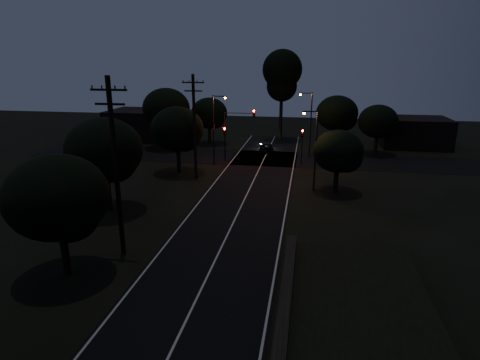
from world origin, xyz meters
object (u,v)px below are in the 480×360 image
(streetlight_b, at_px, (309,120))
(tall_pine, at_px, (282,75))
(signal_left, at_px, (225,138))
(streetlight_c, at_px, (314,145))
(signal_right, at_px, (302,140))
(car, at_px, (267,147))
(utility_pole_mid, at_px, (116,166))
(streetlight_a, at_px, (215,125))
(utility_pole_far, at_px, (194,126))
(signal_mast, at_px, (239,126))

(streetlight_b, bearing_deg, tall_pine, 111.38)
(signal_left, xyz_separation_m, streetlight_c, (10.43, -9.99, 1.51))
(signal_right, height_order, streetlight_c, streetlight_c)
(signal_right, relative_size, streetlight_c, 0.55)
(car, bearing_deg, utility_pole_mid, 65.82)
(utility_pole_mid, distance_m, streetlight_a, 23.04)
(utility_pole_mid, height_order, streetlight_b, utility_pole_mid)
(tall_pine, bearing_deg, utility_pole_far, -106.93)
(streetlight_c, bearing_deg, signal_left, 136.24)
(signal_left, distance_m, car, 7.81)
(utility_pole_far, height_order, streetlight_b, utility_pole_far)
(utility_pole_far, xyz_separation_m, tall_pine, (7.00, 23.00, 4.13))
(utility_pole_far, height_order, signal_right, utility_pole_far)
(car, bearing_deg, streetlight_a, 43.66)
(tall_pine, xyz_separation_m, streetlight_c, (4.83, -25.00, -5.27))
(signal_left, distance_m, streetlight_b, 10.84)
(utility_pole_far, height_order, signal_mast, utility_pole_far)
(tall_pine, distance_m, streetlight_c, 26.00)
(utility_pole_far, relative_size, streetlight_b, 1.31)
(utility_pole_far, relative_size, streetlight_a, 1.31)
(signal_right, height_order, car, signal_right)
(utility_pole_far, relative_size, signal_right, 2.56)
(signal_mast, xyz_separation_m, streetlight_a, (-2.39, -1.99, 0.30))
(tall_pine, bearing_deg, signal_left, -110.46)
(signal_right, relative_size, car, 1.11)
(tall_pine, xyz_separation_m, streetlight_a, (-6.31, -17.00, -4.98))
(utility_pole_far, bearing_deg, streetlight_c, -9.60)
(utility_pole_mid, distance_m, tall_pine, 40.79)
(tall_pine, bearing_deg, streetlight_c, -79.07)
(utility_pole_mid, xyz_separation_m, signal_left, (1.40, 24.99, -2.90))
(utility_pole_far, xyz_separation_m, signal_left, (1.40, 7.99, -2.65))
(utility_pole_mid, relative_size, car, 2.98)
(streetlight_c, bearing_deg, signal_right, 97.02)
(utility_pole_mid, distance_m, streetlight_c, 19.15)
(streetlight_b, bearing_deg, utility_pole_far, -133.30)
(streetlight_a, distance_m, streetlight_b, 12.19)
(utility_pole_mid, bearing_deg, streetlight_a, 88.27)
(signal_right, relative_size, streetlight_b, 0.51)
(signal_right, bearing_deg, streetlight_c, -82.98)
(streetlight_c, bearing_deg, streetlight_b, 92.14)
(signal_left, bearing_deg, utility_pole_mid, -93.21)
(utility_pole_far, xyz_separation_m, streetlight_c, (11.83, -2.00, -1.13))
(utility_pole_far, distance_m, car, 15.94)
(utility_pole_mid, distance_m, utility_pole_far, 17.00)
(utility_pole_mid, relative_size, signal_left, 2.68)
(tall_pine, relative_size, streetlight_c, 1.78)
(signal_left, relative_size, car, 1.11)
(streetlight_c, xyz_separation_m, car, (-5.97, 16.00, -3.72))
(utility_pole_mid, distance_m, car, 31.96)
(utility_pole_far, distance_m, signal_right, 13.53)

